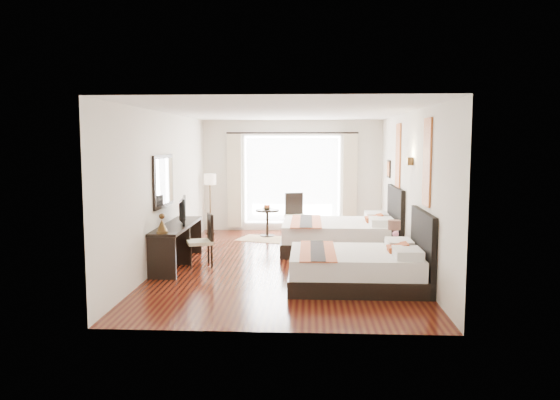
{
  "coord_description": "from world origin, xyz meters",
  "views": [
    {
      "loc": [
        0.42,
        -10.04,
        2.27
      ],
      "look_at": [
        -0.12,
        0.16,
        1.17
      ],
      "focal_mm": 35.0,
      "sensor_mm": 36.0,
      "label": 1
    }
  ],
  "objects_px": {
    "window_chair": "(296,223)",
    "television": "(179,210)",
    "bed_near": "(361,267)",
    "bed_far": "(342,235)",
    "vase": "(396,238)",
    "desk_chair": "(201,250)",
    "fruit_bowl": "(267,209)",
    "nightstand": "(395,256)",
    "floor_lamp": "(210,183)",
    "side_table": "(267,223)",
    "table_lamp": "(394,226)",
    "console_desk": "(177,245)"
  },
  "relations": [
    {
      "from": "bed_far",
      "to": "floor_lamp",
      "type": "bearing_deg",
      "value": 147.02
    },
    {
      "from": "bed_far",
      "to": "console_desk",
      "type": "height_order",
      "value": "bed_far"
    },
    {
      "from": "television",
      "to": "desk_chair",
      "type": "distance_m",
      "value": 0.86
    },
    {
      "from": "floor_lamp",
      "to": "table_lamp",
      "type": "bearing_deg",
      "value": -40.91
    },
    {
      "from": "side_table",
      "to": "window_chair",
      "type": "height_order",
      "value": "window_chair"
    },
    {
      "from": "bed_near",
      "to": "console_desk",
      "type": "xyz_separation_m",
      "value": [
        -3.24,
        1.31,
        0.07
      ]
    },
    {
      "from": "console_desk",
      "to": "side_table",
      "type": "relative_size",
      "value": 3.38
    },
    {
      "from": "vase",
      "to": "desk_chair",
      "type": "relative_size",
      "value": 0.15
    },
    {
      "from": "vase",
      "to": "fruit_bowl",
      "type": "height_order",
      "value": "fruit_bowl"
    },
    {
      "from": "side_table",
      "to": "window_chair",
      "type": "distance_m",
      "value": 0.69
    },
    {
      "from": "window_chair",
      "to": "television",
      "type": "bearing_deg",
      "value": -52.23
    },
    {
      "from": "floor_lamp",
      "to": "television",
      "type": "bearing_deg",
      "value": -89.48
    },
    {
      "from": "fruit_bowl",
      "to": "window_chair",
      "type": "bearing_deg",
      "value": 8.15
    },
    {
      "from": "television",
      "to": "window_chair",
      "type": "relative_size",
      "value": 0.82
    },
    {
      "from": "table_lamp",
      "to": "vase",
      "type": "relative_size",
      "value": 2.43
    },
    {
      "from": "console_desk",
      "to": "television",
      "type": "distance_m",
      "value": 0.64
    },
    {
      "from": "bed_near",
      "to": "desk_chair",
      "type": "relative_size",
      "value": 2.21
    },
    {
      "from": "nightstand",
      "to": "floor_lamp",
      "type": "bearing_deg",
      "value": 138.28
    },
    {
      "from": "vase",
      "to": "fruit_bowl",
      "type": "relative_size",
      "value": 0.77
    },
    {
      "from": "vase",
      "to": "television",
      "type": "relative_size",
      "value": 0.17
    },
    {
      "from": "side_table",
      "to": "nightstand",
      "type": "bearing_deg",
      "value": -51.5
    },
    {
      "from": "console_desk",
      "to": "bed_near",
      "type": "bearing_deg",
      "value": -22.04
    },
    {
      "from": "bed_far",
      "to": "table_lamp",
      "type": "distance_m",
      "value": 1.68
    },
    {
      "from": "table_lamp",
      "to": "window_chair",
      "type": "height_order",
      "value": "window_chair"
    },
    {
      "from": "television",
      "to": "floor_lamp",
      "type": "xyz_separation_m",
      "value": [
        -0.03,
        3.32,
        0.24
      ]
    },
    {
      "from": "vase",
      "to": "fruit_bowl",
      "type": "xyz_separation_m",
      "value": [
        -2.52,
        3.32,
        0.1
      ]
    },
    {
      "from": "television",
      "to": "floor_lamp",
      "type": "distance_m",
      "value": 3.33
    },
    {
      "from": "vase",
      "to": "floor_lamp",
      "type": "relative_size",
      "value": 0.1
    },
    {
      "from": "nightstand",
      "to": "console_desk",
      "type": "relative_size",
      "value": 0.21
    },
    {
      "from": "floor_lamp",
      "to": "fruit_bowl",
      "type": "relative_size",
      "value": 7.69
    },
    {
      "from": "nightstand",
      "to": "floor_lamp",
      "type": "relative_size",
      "value": 0.31
    },
    {
      "from": "fruit_bowl",
      "to": "window_chair",
      "type": "distance_m",
      "value": 0.79
    },
    {
      "from": "vase",
      "to": "side_table",
      "type": "height_order",
      "value": "side_table"
    },
    {
      "from": "console_desk",
      "to": "bed_far",
      "type": "bearing_deg",
      "value": 24.58
    },
    {
      "from": "side_table",
      "to": "fruit_bowl",
      "type": "distance_m",
      "value": 0.35
    },
    {
      "from": "bed_far",
      "to": "vase",
      "type": "height_order",
      "value": "bed_far"
    },
    {
      "from": "bed_near",
      "to": "nightstand",
      "type": "height_order",
      "value": "bed_near"
    },
    {
      "from": "bed_near",
      "to": "side_table",
      "type": "relative_size",
      "value": 3.26
    },
    {
      "from": "console_desk",
      "to": "vase",
      "type": "bearing_deg",
      "value": -3.26
    },
    {
      "from": "bed_far",
      "to": "table_lamp",
      "type": "xyz_separation_m",
      "value": [
        0.84,
        -1.41,
        0.4
      ]
    },
    {
      "from": "vase",
      "to": "floor_lamp",
      "type": "distance_m",
      "value": 5.44
    },
    {
      "from": "bed_far",
      "to": "vase",
      "type": "bearing_deg",
      "value": -63.32
    },
    {
      "from": "bed_far",
      "to": "window_chair",
      "type": "height_order",
      "value": "bed_far"
    },
    {
      "from": "bed_far",
      "to": "table_lamp",
      "type": "relative_size",
      "value": 6.61
    },
    {
      "from": "fruit_bowl",
      "to": "television",
      "type": "bearing_deg",
      "value": -115.3
    },
    {
      "from": "floor_lamp",
      "to": "fruit_bowl",
      "type": "distance_m",
      "value": 1.58
    },
    {
      "from": "vase",
      "to": "side_table",
      "type": "distance_m",
      "value": 4.18
    },
    {
      "from": "nightstand",
      "to": "console_desk",
      "type": "height_order",
      "value": "console_desk"
    },
    {
      "from": "nightstand",
      "to": "side_table",
      "type": "distance_m",
      "value": 4.08
    },
    {
      "from": "bed_near",
      "to": "bed_far",
      "type": "height_order",
      "value": "bed_far"
    }
  ]
}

